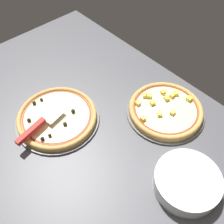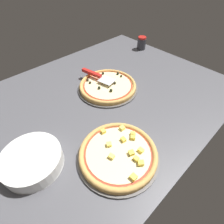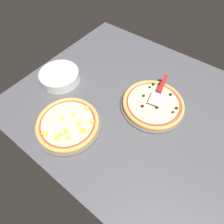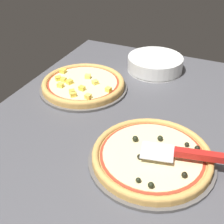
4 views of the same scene
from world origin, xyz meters
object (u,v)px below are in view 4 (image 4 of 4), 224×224
serving_spatula (193,155)px  plate_stack (155,64)px  pizza_back (83,84)px  pizza_front (152,155)px

serving_spatula → plate_stack: 61.12cm
pizza_back → serving_spatula: (-27.28, -48.24, 3.19)cm
pizza_front → serving_spatula: 11.25cm
pizza_front → pizza_back: 47.16cm
plate_stack → serving_spatula: bearing=-153.1°
pizza_back → serving_spatula: bearing=-119.5°
pizza_front → pizza_back: bearing=52.8°
pizza_back → plate_stack: 34.10cm
pizza_front → plate_stack: plate_stack is taller
pizza_back → plate_stack: size_ratio=1.37×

